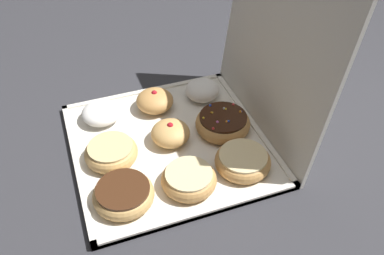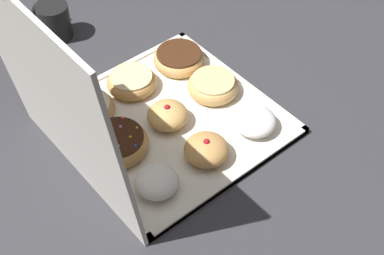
# 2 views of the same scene
# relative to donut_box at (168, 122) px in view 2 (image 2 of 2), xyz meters

# --- Properties ---
(ground_plane) EXTENTS (3.00, 3.00, 0.00)m
(ground_plane) POSITION_rel_donut_box_xyz_m (0.00, 0.00, -0.01)
(ground_plane) COLOR #333338
(donut_box) EXTENTS (0.41, 0.41, 0.01)m
(donut_box) POSITION_rel_donut_box_xyz_m (0.00, 0.00, 0.00)
(donut_box) COLOR silver
(donut_box) RESTS_ON ground
(box_lid_open) EXTENTS (0.41, 0.06, 0.43)m
(box_lid_open) POSITION_rel_donut_box_xyz_m (0.00, 0.23, 0.21)
(box_lid_open) COLOR silver
(box_lid_open) RESTS_ON ground
(powdered_filled_donut_0) EXTENTS (0.09, 0.09, 0.04)m
(powdered_filled_donut_0) POSITION_rel_donut_box_xyz_m (-0.13, -0.12, 0.02)
(powdered_filled_donut_0) COLOR white
(powdered_filled_donut_0) RESTS_ON donut_box
(glazed_ring_donut_1) EXTENTS (0.11, 0.11, 0.04)m
(glazed_ring_donut_1) POSITION_rel_donut_box_xyz_m (0.01, -0.13, 0.02)
(glazed_ring_donut_1) COLOR tan
(glazed_ring_donut_1) RESTS_ON donut_box
(chocolate_frosted_donut_2) EXTENTS (0.12, 0.12, 0.04)m
(chocolate_frosted_donut_2) POSITION_rel_donut_box_xyz_m (0.12, -0.13, 0.02)
(chocolate_frosted_donut_2) COLOR tan
(chocolate_frosted_donut_2) RESTS_ON donut_box
(jelly_filled_donut_3) EXTENTS (0.09, 0.09, 0.05)m
(jelly_filled_donut_3) POSITION_rel_donut_box_xyz_m (-0.13, 0.01, 0.03)
(jelly_filled_donut_3) COLOR tan
(jelly_filled_donut_3) RESTS_ON donut_box
(jelly_filled_donut_4) EXTENTS (0.08, 0.08, 0.05)m
(jelly_filled_donut_4) POSITION_rel_donut_box_xyz_m (-0.01, 0.01, 0.03)
(jelly_filled_donut_4) COLOR tan
(jelly_filled_donut_4) RESTS_ON donut_box
(glazed_ring_donut_5) EXTENTS (0.11, 0.11, 0.04)m
(glazed_ring_donut_5) POSITION_rel_donut_box_xyz_m (0.13, 0.00, 0.02)
(glazed_ring_donut_5) COLOR tan
(glazed_ring_donut_5) RESTS_ON donut_box
(powdered_filled_donut_6) EXTENTS (0.08, 0.08, 0.05)m
(powdered_filled_donut_6) POSITION_rel_donut_box_xyz_m (-0.13, 0.13, 0.03)
(powdered_filled_donut_6) COLOR white
(powdered_filled_donut_6) RESTS_ON donut_box
(sprinkle_donut_7) EXTENTS (0.12, 0.12, 0.04)m
(sprinkle_donut_7) POSITION_rel_donut_box_xyz_m (-0.00, 0.13, 0.03)
(sprinkle_donut_7) COLOR tan
(sprinkle_donut_7) RESTS_ON donut_box
(glazed_ring_donut_8) EXTENTS (0.12, 0.12, 0.04)m
(glazed_ring_donut_8) POSITION_rel_donut_box_xyz_m (0.12, 0.12, 0.02)
(glazed_ring_donut_8) COLOR tan
(glazed_ring_donut_8) RESTS_ON donut_box
(coffee_mug) EXTENTS (0.10, 0.08, 0.09)m
(coffee_mug) POSITION_rel_donut_box_xyz_m (0.41, 0.03, 0.04)
(coffee_mug) COLOR black
(coffee_mug) RESTS_ON ground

